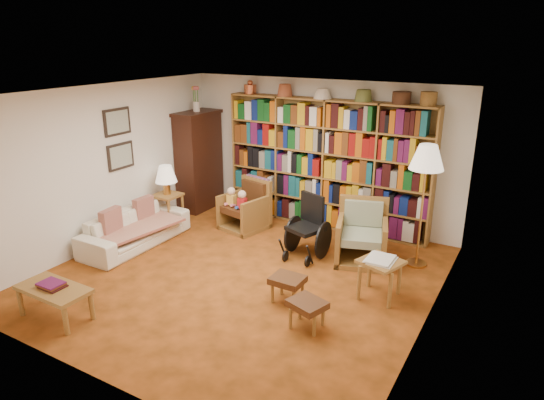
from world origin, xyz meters
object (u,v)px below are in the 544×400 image
Objects in this scene: side_table_lamp at (168,202)px; wheelchair at (308,228)px; sofa at (135,229)px; footstool_a at (288,282)px; footstool_b at (307,306)px; armchair_sage at (364,237)px; side_table_papers at (380,267)px; coffee_table at (54,291)px; armchair_leather at (247,208)px; floor_lamp at (427,162)px.

wheelchair is (2.64, 0.13, -0.01)m from side_table_lamp.
sofa reaches higher than footstool_a.
armchair_sage is at bearing 91.85° from footstool_b.
side_table_lamp reaches higher than sofa.
coffee_table is (-3.16, -2.36, -0.08)m from side_table_papers.
armchair_sage is 1.70m from footstool_a.
side_table_papers is 1.48× the size of footstool_a.
sofa is 3.91m from side_table_papers.
side_table_lamp is at bearing -153.30° from armchair_leather.
side_table_papers is at bearing -85.41° from sofa.
footstool_a is at bearing -97.01° from sofa.
armchair_leather is 3.00m from side_table_papers.
floor_lamp is 2.67m from footstool_b.
floor_lamp is 1.98× the size of coffee_table.
footstool_a is at bearing -103.47° from armchair_sage.
side_table_papers is at bearing -98.98° from floor_lamp.
wheelchair is at bearing -68.21° from sofa.
side_table_lamp reaches higher than footstool_a.
footstool_a reaches higher than footstool_b.
side_table_lamp is 1.20× the size of footstool_b.
sofa is 1.03× the size of floor_lamp.
side_table_papers is 1.18m from footstool_a.
side_table_papers is (1.35, -0.70, 0.00)m from wheelchair.
wheelchair is at bearing 115.67° from footstool_b.
sofa is at bearing 173.29° from footstool_a.
coffee_table is at bearing -74.10° from side_table_lamp.
sofa reaches higher than footstool_b.
wheelchair is at bearing -19.09° from armchair_leather.
side_table_papers is at bearing -27.40° from wheelchair.
footstool_b is (-0.68, -2.25, -1.27)m from floor_lamp.
armchair_sage is (3.43, 0.41, -0.09)m from side_table_lamp.
wheelchair is at bearing 105.79° from footstool_a.
floor_lamp is 5.01m from coffee_table.
sofa is 2.75m from wheelchair.
sofa is 3.20× the size of side_table_lamp.
armchair_sage is 0.53× the size of floor_lamp.
armchair_leather is (1.14, 1.52, 0.08)m from sofa.
sofa reaches higher than coffee_table.
sofa is at bearing 167.74° from footstool_b.
side_table_lamp is 3.28m from footstool_a.
side_table_lamp is 1.39m from armchair_leather.
armchair_sage is at bearing -68.87° from sofa.
floor_lamp is 1.63m from side_table_papers.
side_table_papers is 0.66× the size of coffee_table.
floor_lamp is at bearing 58.30° from footstool_a.
footstool_b is (0.46, -0.39, -0.00)m from footstool_a.
sofa is 2.16m from coffee_table.
armchair_leather reaches higher than coffee_table.
footstool_b is at bearing -106.92° from floor_lamp.
armchair_sage is at bearing 120.09° from side_table_papers.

